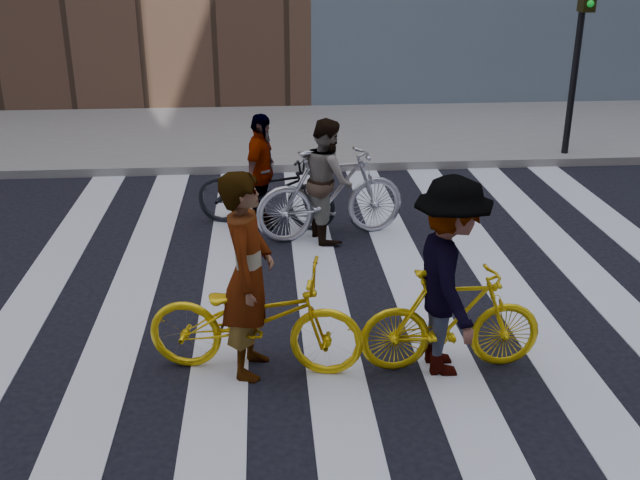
{
  "coord_description": "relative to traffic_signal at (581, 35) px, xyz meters",
  "views": [
    {
      "loc": [
        -1.17,
        -7.68,
        3.83
      ],
      "look_at": [
        -0.55,
        0.3,
        0.61
      ],
      "focal_mm": 42.0,
      "sensor_mm": 36.0,
      "label": 1
    }
  ],
  "objects": [
    {
      "name": "rider_rear",
      "position": [
        -5.61,
        -2.92,
        -1.46
      ],
      "size": [
        0.68,
        1.03,
        1.63
      ],
      "primitive_type": "imported",
      "rotation": [
        0.0,
        0.0,
        1.25
      ],
      "color": "slate",
      "rests_on": "ground"
    },
    {
      "name": "rider_left",
      "position": [
        -5.74,
        -6.78,
        -1.29
      ],
      "size": [
        0.59,
        0.79,
        1.98
      ],
      "primitive_type": "imported",
      "rotation": [
        0.0,
        0.0,
        1.39
      ],
      "color": "slate",
      "rests_on": "ground"
    },
    {
      "name": "traffic_signal",
      "position": [
        0.0,
        0.0,
        0.0
      ],
      "size": [
        0.22,
        0.42,
        3.33
      ],
      "color": "black",
      "rests_on": "ground"
    },
    {
      "name": "zebra_crosswalk",
      "position": [
        -4.4,
        -5.32,
        -2.27
      ],
      "size": [
        8.25,
        10.0,
        0.01
      ],
      "color": "silver",
      "rests_on": "ground"
    },
    {
      "name": "rider_mid",
      "position": [
        -4.73,
        -3.43,
        -1.45
      ],
      "size": [
        0.8,
        0.93,
        1.67
      ],
      "primitive_type": "imported",
      "rotation": [
        0.0,
        0.0,
        1.8
      ],
      "color": "slate",
      "rests_on": "ground"
    },
    {
      "name": "bike_yellow_left",
      "position": [
        -5.69,
        -6.78,
        -1.75
      ],
      "size": [
        2.12,
        1.05,
        1.07
      ],
      "primitive_type": "imported",
      "rotation": [
        0.0,
        0.0,
        1.39
      ],
      "color": "yellow",
      "rests_on": "ground"
    },
    {
      "name": "bike_yellow_right",
      "position": [
        -3.86,
        -6.9,
        -1.76
      ],
      "size": [
        1.72,
        0.5,
        1.03
      ],
      "primitive_type": "imported",
      "rotation": [
        0.0,
        0.0,
        1.58
      ],
      "color": "yellow",
      "rests_on": "ground"
    },
    {
      "name": "bike_silver_mid",
      "position": [
        -4.68,
        -3.43,
        -1.65
      ],
      "size": [
        2.17,
        1.06,
        1.26
      ],
      "primitive_type": "imported",
      "rotation": [
        0.0,
        0.0,
        1.8
      ],
      "color": "#ADAEB7",
      "rests_on": "ground"
    },
    {
      "name": "rider_right",
      "position": [
        -3.91,
        -6.9,
        -1.32
      ],
      "size": [
        0.72,
        1.24,
        1.91
      ],
      "primitive_type": "imported",
      "rotation": [
        0.0,
        0.0,
        1.58
      ],
      "color": "slate",
      "rests_on": "ground"
    },
    {
      "name": "ground",
      "position": [
        -4.4,
        -5.32,
        -2.28
      ],
      "size": [
        100.0,
        100.0,
        0.0
      ],
      "primitive_type": "plane",
      "color": "black",
      "rests_on": "ground"
    },
    {
      "name": "sidewalk_far",
      "position": [
        -4.4,
        2.18,
        -2.2
      ],
      "size": [
        100.0,
        5.0,
        0.15
      ],
      "primitive_type": "cube",
      "color": "gray",
      "rests_on": "ground"
    },
    {
      "name": "bike_dark_rear",
      "position": [
        -5.56,
        -2.92,
        -1.74
      ],
      "size": [
        2.16,
        1.31,
        1.07
      ],
      "primitive_type": "imported",
      "rotation": [
        0.0,
        0.0,
        1.25
      ],
      "color": "black",
      "rests_on": "ground"
    }
  ]
}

